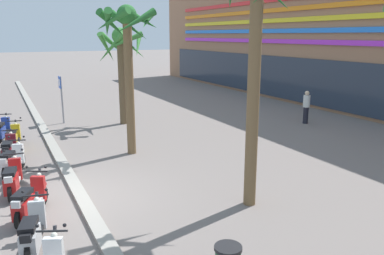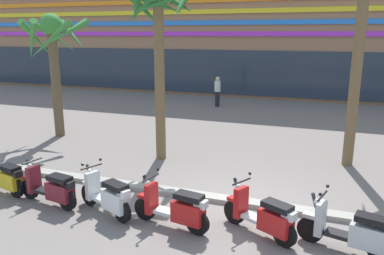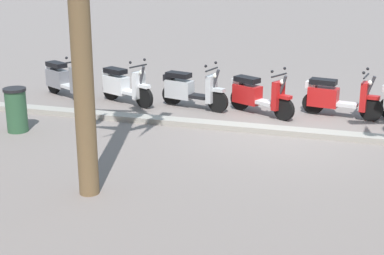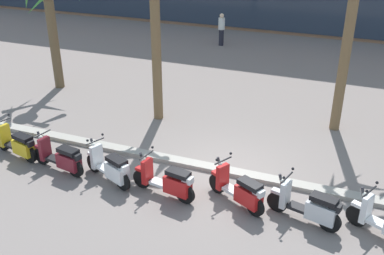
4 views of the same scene
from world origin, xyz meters
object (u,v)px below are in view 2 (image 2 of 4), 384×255
object	(u,v)px
scooter_white_tail_end	(108,196)
palm_tree_near_sign	(159,27)
palm_tree_by_mall_entrance	(363,7)
scooter_yellow_mid_front	(4,177)
scooter_red_far_back	(176,208)
scooter_silver_mid_centre	(354,232)
scooter_red_mid_rear	(264,216)
palm_tree_far_corner	(53,47)
pedestrian_strolling_near_curb	(217,91)
scooter_maroon_second_in_line	(52,188)

from	to	relation	value
scooter_white_tail_end	palm_tree_near_sign	bearing A→B (deg)	98.16
palm_tree_by_mall_entrance	palm_tree_near_sign	size ratio (longest dim) A/B	1.17
palm_tree_by_mall_entrance	palm_tree_near_sign	world-z (taller)	palm_tree_by_mall_entrance
scooter_yellow_mid_front	scooter_white_tail_end	bearing A→B (deg)	-3.19
scooter_red_far_back	scooter_silver_mid_centre	world-z (taller)	same
scooter_white_tail_end	palm_tree_by_mall_entrance	bearing A→B (deg)	46.92
scooter_red_mid_rear	scooter_yellow_mid_front	bearing A→B (deg)	-179.51
palm_tree_far_corner	scooter_red_mid_rear	bearing A→B (deg)	-29.69
scooter_red_mid_rear	pedestrian_strolling_near_curb	xyz separation A→B (m)	(-4.93, 13.49, 0.43)
scooter_silver_mid_centre	pedestrian_strolling_near_curb	xyz separation A→B (m)	(-6.60, 13.55, 0.43)
scooter_red_mid_rear	pedestrian_strolling_near_curb	world-z (taller)	pedestrian_strolling_near_curb
scooter_white_tail_end	scooter_red_mid_rear	size ratio (longest dim) A/B	1.03
scooter_red_far_back	scooter_yellow_mid_front	bearing A→B (deg)	177.32
scooter_red_mid_rear	palm_tree_near_sign	world-z (taller)	palm_tree_near_sign
scooter_silver_mid_centre	palm_tree_near_sign	bearing A→B (deg)	145.09
scooter_maroon_second_in_line	scooter_red_far_back	distance (m)	3.23
scooter_red_mid_rear	scooter_silver_mid_centre	size ratio (longest dim) A/B	0.92
scooter_maroon_second_in_line	scooter_white_tail_end	bearing A→B (deg)	0.85
palm_tree_far_corner	pedestrian_strolling_near_curb	xyz separation A→B (m)	(4.20, 8.29, -2.63)
scooter_maroon_second_in_line	palm_tree_near_sign	world-z (taller)	palm_tree_near_sign
scooter_white_tail_end	scooter_maroon_second_in_line	bearing A→B (deg)	-179.15
scooter_yellow_mid_front	scooter_white_tail_end	world-z (taller)	same
palm_tree_far_corner	pedestrian_strolling_near_curb	size ratio (longest dim) A/B	2.83
scooter_white_tail_end	scooter_red_mid_rear	world-z (taller)	same
scooter_yellow_mid_front	scooter_red_far_back	distance (m)	4.91
scooter_red_far_back	palm_tree_far_corner	bearing A→B (deg)	143.17
scooter_white_tail_end	palm_tree_near_sign	world-z (taller)	palm_tree_near_sign
palm_tree_by_mall_entrance	scooter_maroon_second_in_line	bearing A→B (deg)	-140.39
palm_tree_near_sign	scooter_red_mid_rear	bearing A→B (deg)	-44.12
scooter_red_mid_rear	pedestrian_strolling_near_curb	size ratio (longest dim) A/B	0.98
palm_tree_far_corner	scooter_red_far_back	bearing A→B (deg)	-36.83
palm_tree_near_sign	palm_tree_by_mall_entrance	bearing A→B (deg)	13.32
scooter_yellow_mid_front	scooter_red_mid_rear	world-z (taller)	same
scooter_red_far_back	scooter_silver_mid_centre	bearing A→B (deg)	3.74
scooter_white_tail_end	scooter_silver_mid_centre	size ratio (longest dim) A/B	0.95
scooter_yellow_mid_front	scooter_red_mid_rear	size ratio (longest dim) A/B	1.06
scooter_red_far_back	palm_tree_by_mall_entrance	world-z (taller)	palm_tree_by_mall_entrance
pedestrian_strolling_near_curb	scooter_yellow_mid_front	bearing A→B (deg)	-97.43
scooter_white_tail_end	scooter_red_far_back	distance (m)	1.68
scooter_white_tail_end	palm_tree_far_corner	world-z (taller)	palm_tree_far_corner
palm_tree_by_mall_entrance	scooter_silver_mid_centre	bearing A→B (deg)	-90.57
scooter_yellow_mid_front	palm_tree_near_sign	distance (m)	6.10
palm_tree_near_sign	palm_tree_far_corner	world-z (taller)	palm_tree_near_sign
scooter_red_mid_rear	palm_tree_far_corner	bearing A→B (deg)	150.31
palm_tree_by_mall_entrance	pedestrian_strolling_near_curb	bearing A→B (deg)	129.20
scooter_yellow_mid_front	palm_tree_by_mall_entrance	size ratio (longest dim) A/B	0.28
scooter_maroon_second_in_line	scooter_silver_mid_centre	xyz separation A→B (m)	(6.70, 0.20, 0.01)
scooter_red_mid_rear	scooter_white_tail_end	bearing A→B (deg)	-176.11
palm_tree_by_mall_entrance	palm_tree_far_corner	world-z (taller)	palm_tree_by_mall_entrance
scooter_yellow_mid_front	scooter_white_tail_end	size ratio (longest dim) A/B	1.03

